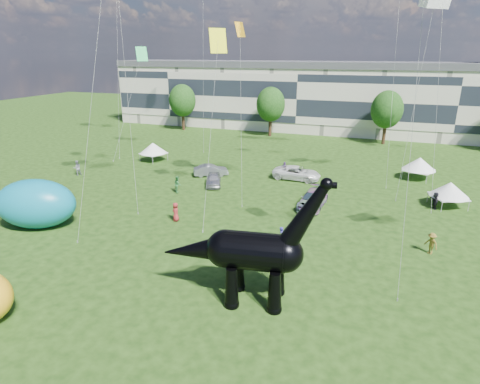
% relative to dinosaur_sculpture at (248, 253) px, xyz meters
% --- Properties ---
extents(ground, '(220.00, 220.00, 0.00)m').
position_rel_dinosaur_sculpture_xyz_m(ground, '(-1.20, -2.31, -3.26)').
color(ground, '#16330C').
rests_on(ground, ground).
extents(terrace_row, '(78.00, 11.00, 12.00)m').
position_rel_dinosaur_sculpture_xyz_m(terrace_row, '(-9.20, 59.69, 2.74)').
color(terrace_row, beige).
rests_on(terrace_row, ground).
extents(tree_far_left, '(5.20, 5.20, 9.44)m').
position_rel_dinosaur_sculpture_xyz_m(tree_far_left, '(-31.20, 50.69, 3.03)').
color(tree_far_left, '#382314').
rests_on(tree_far_left, ground).
extents(tree_mid_left, '(5.20, 5.20, 9.44)m').
position_rel_dinosaur_sculpture_xyz_m(tree_mid_left, '(-13.20, 50.69, 3.03)').
color(tree_mid_left, '#382314').
rests_on(tree_mid_left, ground).
extents(tree_mid_right, '(5.20, 5.20, 9.44)m').
position_rel_dinosaur_sculpture_xyz_m(tree_mid_right, '(6.80, 50.69, 3.03)').
color(tree_mid_right, '#382314').
rests_on(tree_mid_right, ground).
extents(dinosaur_sculpture, '(10.62, 3.51, 8.64)m').
position_rel_dinosaur_sculpture_xyz_m(dinosaur_sculpture, '(0.00, 0.00, 0.00)').
color(dinosaur_sculpture, black).
rests_on(dinosaur_sculpture, ground).
extents(car_silver, '(3.12, 4.51, 1.42)m').
position_rel_dinosaur_sculpture_xyz_m(car_silver, '(-11.26, 20.23, -2.55)').
color(car_silver, '#B8B8BD').
rests_on(car_silver, ground).
extents(car_grey, '(4.50, 3.41, 1.42)m').
position_rel_dinosaur_sculpture_xyz_m(car_grey, '(-13.15, 23.69, -2.55)').
color(car_grey, gray).
rests_on(car_grey, ground).
extents(car_white, '(5.87, 2.84, 1.61)m').
position_rel_dinosaur_sculpture_xyz_m(car_white, '(-2.65, 25.92, -2.46)').
color(car_white, white).
rests_on(car_white, ground).
extents(car_dark, '(2.57, 5.63, 1.60)m').
position_rel_dinosaur_sculpture_xyz_m(car_dark, '(0.91, 17.46, -2.46)').
color(car_dark, '#595960').
rests_on(car_dark, ground).
extents(gazebo_near, '(4.89, 4.89, 2.59)m').
position_rel_dinosaur_sculpture_xyz_m(gazebo_near, '(13.70, 22.13, -1.44)').
color(gazebo_near, white).
rests_on(gazebo_near, ground).
extents(gazebo_far, '(4.97, 4.97, 2.71)m').
position_rel_dinosaur_sculpture_xyz_m(gazebo_far, '(11.34, 31.25, -1.36)').
color(gazebo_far, white).
rests_on(gazebo_far, ground).
extents(gazebo_left, '(4.75, 4.75, 2.64)m').
position_rel_dinosaur_sculpture_xyz_m(gazebo_left, '(-23.87, 27.59, -1.41)').
color(gazebo_left, white).
rests_on(gazebo_left, ground).
extents(inflatable_teal, '(8.02, 6.31, 4.38)m').
position_rel_dinosaur_sculpture_xyz_m(inflatable_teal, '(-21.20, 4.08, -1.07)').
color(inflatable_teal, '#0C7997').
rests_on(inflatable_teal, ground).
extents(visitors, '(51.42, 41.90, 1.90)m').
position_rel_dinosaur_sculpture_xyz_m(visitors, '(-2.51, 14.31, -2.37)').
color(visitors, '#306E78').
rests_on(visitors, ground).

